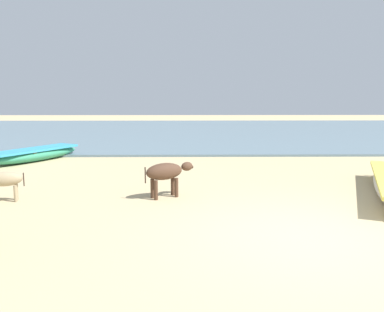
# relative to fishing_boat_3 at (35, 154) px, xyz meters

# --- Properties ---
(ground) EXTENTS (80.00, 80.00, 0.00)m
(ground) POSITION_rel_fishing_boat_3_xyz_m (6.73, -6.98, -0.22)
(ground) COLOR tan
(sea_water) EXTENTS (60.00, 20.00, 0.08)m
(sea_water) POSITION_rel_fishing_boat_3_xyz_m (6.73, 10.77, -0.18)
(sea_water) COLOR slate
(sea_water) RESTS_ON ground
(fishing_boat_3) EXTENTS (2.38, 3.32, 0.60)m
(fishing_boat_3) POSITION_rel_fishing_boat_3_xyz_m (0.00, 0.00, 0.00)
(fishing_boat_3) COLOR #338C66
(fishing_boat_3) RESTS_ON ground
(calf_near_dark) EXTENTS (1.03, 0.71, 0.71)m
(calf_near_dark) POSITION_rel_fishing_boat_3_xyz_m (4.47, -4.61, 0.29)
(calf_near_dark) COLOR #4C3323
(calf_near_dark) RESTS_ON ground
(calf_far_dun) EXTENTS (0.90, 0.43, 0.59)m
(calf_far_dun) POSITION_rel_fishing_boat_3_xyz_m (1.31, -4.91, 0.20)
(calf_far_dun) COLOR tan
(calf_far_dun) RESTS_ON ground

